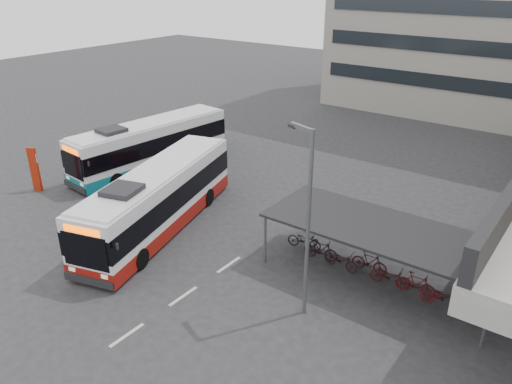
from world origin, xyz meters
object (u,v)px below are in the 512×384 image
Objects in this scene: bus_teal at (151,145)px; pedestrian at (124,235)px; lamp_post at (307,214)px; bus_main at (159,199)px.

bus_teal is 10.95m from pedestrian.
pedestrian is 10.17m from lamp_post.
bus_main is 7.81× the size of pedestrian.
lamp_post is at bearing -18.45° from bus_teal.
bus_main is 8.91m from bus_teal.
lamp_post is at bearing -25.24° from bus_main.
bus_teal is at bearing 174.73° from lamp_post.
bus_teal is 1.54× the size of lamp_post.
lamp_post is (9.72, -1.58, 2.71)m from bus_main.
lamp_post is (16.54, -7.31, 2.75)m from bus_teal.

